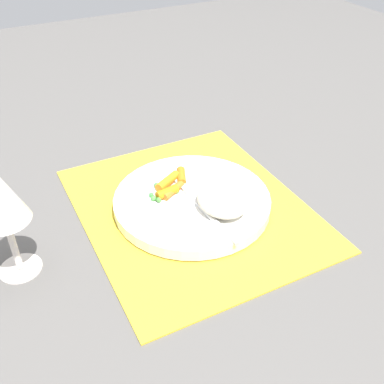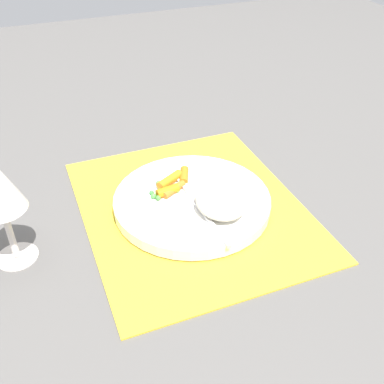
# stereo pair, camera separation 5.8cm
# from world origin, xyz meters

# --- Properties ---
(ground_plane) EXTENTS (2.40, 2.40, 0.00)m
(ground_plane) POSITION_xyz_m (0.00, 0.00, 0.00)
(ground_plane) COLOR #565451
(placemat) EXTENTS (0.43, 0.36, 0.01)m
(placemat) POSITION_xyz_m (0.00, 0.00, 0.00)
(placemat) COLOR gold
(placemat) RESTS_ON ground_plane
(plate) EXTENTS (0.26, 0.26, 0.02)m
(plate) POSITION_xyz_m (0.00, 0.00, 0.02)
(plate) COLOR white
(plate) RESTS_ON placemat
(rice_mound) EXTENTS (0.09, 0.08, 0.03)m
(rice_mound) POSITION_xyz_m (-0.05, -0.03, 0.04)
(rice_mound) COLOR beige
(rice_mound) RESTS_ON plate
(carrot_portion) EXTENTS (0.07, 0.08, 0.02)m
(carrot_portion) POSITION_xyz_m (0.04, 0.02, 0.03)
(carrot_portion) COLOR orange
(carrot_portion) RESTS_ON plate
(pea_scatter) EXTENTS (0.09, 0.09, 0.01)m
(pea_scatter) POSITION_xyz_m (0.03, 0.03, 0.03)
(pea_scatter) COLOR #51B244
(pea_scatter) RESTS_ON plate
(fork) EXTENTS (0.19, 0.02, 0.01)m
(fork) POSITION_xyz_m (-0.02, -0.00, 0.03)
(fork) COLOR silver
(fork) RESTS_ON plate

